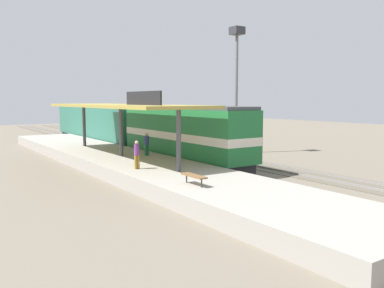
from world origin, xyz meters
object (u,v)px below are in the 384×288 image
platform_bench (194,176)px  person_walking (147,143)px  locomotive (184,134)px  passenger_carriage_single (98,124)px  person_waiting (137,153)px  light_mast (237,63)px

platform_bench → person_walking: person_walking is taller
locomotive → passenger_carriage_single: locomotive is taller
platform_bench → person_waiting: (-0.22, 5.74, 0.51)m
passenger_carriage_single → locomotive: bearing=-90.0°
person_waiting → person_walking: (3.23, 4.88, 0.00)m
locomotive → person_waiting: size_ratio=8.44×
platform_bench → passenger_carriage_single: passenger_carriage_single is taller
passenger_carriage_single → person_walking: passenger_carriage_single is taller
locomotive → person_waiting: bearing=-144.4°
platform_bench → locomotive: locomotive is taller
platform_bench → locomotive: size_ratio=0.12×
platform_bench → light_mast: (13.80, 13.18, 7.05)m
passenger_carriage_single → light_mast: bearing=-62.6°
person_waiting → platform_bench: bearing=-87.8°
locomotive → person_waiting: locomotive is taller
person_waiting → person_walking: size_ratio=1.00×
platform_bench → light_mast: bearing=43.7°
passenger_carriage_single → person_waiting: size_ratio=11.70×
locomotive → person_walking: size_ratio=8.44×
passenger_carriage_single → light_mast: 17.98m
locomotive → light_mast: bearing=20.9°
locomotive → light_mast: (7.80, 2.98, 5.99)m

